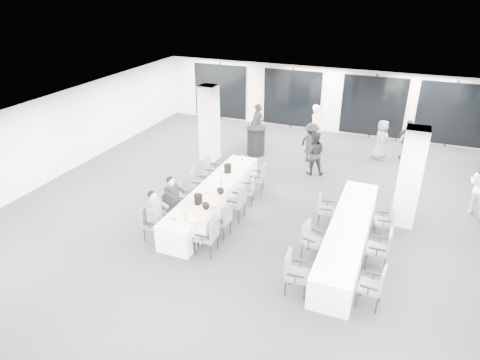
{
  "coord_description": "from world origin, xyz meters",
  "views": [
    {
      "loc": [
        3.84,
        -10.3,
        6.29
      ],
      "look_at": [
        -0.22,
        -0.2,
        1.07
      ],
      "focal_mm": 32.0,
      "sensor_mm": 36.0,
      "label": 1
    }
  ],
  "objects_px": {
    "banquet_table_main": "(214,199)",
    "chair_side_left_far": "(324,207)",
    "chair_main_left_fourth": "(197,182)",
    "standing_guest_b": "(314,150)",
    "chair_side_right_mid": "(382,247)",
    "standing_guest_d": "(408,137)",
    "chair_main_left_second": "(170,206)",
    "standing_guest_c": "(311,140)",
    "chair_main_left_mid": "(182,197)",
    "standing_guest_e": "(382,137)",
    "chair_side_left_mid": "(310,237)",
    "chair_main_right_far": "(259,176)",
    "ice_bucket_near": "(198,199)",
    "chair_main_right_mid": "(237,201)",
    "chair_main_right_second": "(223,219)",
    "chair_main_right_fourth": "(249,189)",
    "banquet_table_side": "(348,237)",
    "standing_guest_a": "(317,125)",
    "chair_main_left_far": "(210,169)",
    "chair_main_right_near": "(209,234)",
    "cocktail_table": "(256,141)",
    "ice_bucket_far": "(228,168)",
    "chair_side_left_near": "(294,271)",
    "chair_side_right_far": "(386,219)",
    "chair_side_right_near": "(375,285)",
    "standing_guest_g": "(257,122)",
    "chair_main_left_near": "(152,221)"
  },
  "relations": [
    {
      "from": "banquet_table_side",
      "to": "chair_main_right_second",
      "type": "distance_m",
      "value": 3.21
    },
    {
      "from": "chair_main_right_mid",
      "to": "chair_main_right_far",
      "type": "height_order",
      "value": "chair_main_right_mid"
    },
    {
      "from": "banquet_table_side",
      "to": "standing_guest_g",
      "type": "distance_m",
      "value": 7.65
    },
    {
      "from": "chair_side_right_near",
      "to": "chair_side_right_far",
      "type": "xyz_separation_m",
      "value": [
        -0.01,
        2.91,
        -0.05
      ]
    },
    {
      "from": "chair_main_right_second",
      "to": "cocktail_table",
      "type": "bearing_deg",
      "value": 14.9
    },
    {
      "from": "chair_main_left_near",
      "to": "standing_guest_a",
      "type": "xyz_separation_m",
      "value": [
        2.49,
        7.98,
        0.47
      ]
    },
    {
      "from": "chair_side_left_mid",
      "to": "standing_guest_a",
      "type": "xyz_separation_m",
      "value": [
        -1.49,
        7.16,
        0.5
      ]
    },
    {
      "from": "chair_main_left_fourth",
      "to": "chair_main_right_second",
      "type": "height_order",
      "value": "chair_main_right_second"
    },
    {
      "from": "chair_main_left_far",
      "to": "chair_main_right_near",
      "type": "distance_m",
      "value": 3.94
    },
    {
      "from": "chair_main_left_mid",
      "to": "chair_main_right_mid",
      "type": "height_order",
      "value": "chair_main_right_mid"
    },
    {
      "from": "chair_side_left_mid",
      "to": "standing_guest_e",
      "type": "xyz_separation_m",
      "value": [
        0.99,
        7.12,
        0.33
      ]
    },
    {
      "from": "chair_main_left_second",
      "to": "ice_bucket_far",
      "type": "height_order",
      "value": "ice_bucket_far"
    },
    {
      "from": "chair_main_right_far",
      "to": "chair_main_left_mid",
      "type": "bearing_deg",
      "value": 133.5
    },
    {
      "from": "chair_main_left_second",
      "to": "chair_main_right_near",
      "type": "distance_m",
      "value": 1.92
    },
    {
      "from": "banquet_table_main",
      "to": "chair_main_left_mid",
      "type": "xyz_separation_m",
      "value": [
        -0.82,
        -0.44,
        0.12
      ]
    },
    {
      "from": "banquet_table_main",
      "to": "chair_main_left_second",
      "type": "relative_size",
      "value": 5.48
    },
    {
      "from": "chair_main_right_far",
      "to": "standing_guest_c",
      "type": "distance_m",
      "value": 3.16
    },
    {
      "from": "chair_side_right_mid",
      "to": "standing_guest_d",
      "type": "height_order",
      "value": "standing_guest_d"
    },
    {
      "from": "ice_bucket_near",
      "to": "chair_main_right_mid",
      "type": "bearing_deg",
      "value": 46.18
    },
    {
      "from": "chair_main_left_mid",
      "to": "chair_side_right_far",
      "type": "bearing_deg",
      "value": 93.29
    },
    {
      "from": "chair_main_left_mid",
      "to": "standing_guest_c",
      "type": "relative_size",
      "value": 0.51
    },
    {
      "from": "chair_main_right_far",
      "to": "standing_guest_g",
      "type": "bearing_deg",
      "value": 12.72
    },
    {
      "from": "chair_main_left_second",
      "to": "standing_guest_c",
      "type": "bearing_deg",
      "value": 165.53
    },
    {
      "from": "chair_side_left_mid",
      "to": "chair_side_left_far",
      "type": "bearing_deg",
      "value": -166.66
    },
    {
      "from": "standing_guest_d",
      "to": "standing_guest_c",
      "type": "bearing_deg",
      "value": 5.09
    },
    {
      "from": "chair_side_left_mid",
      "to": "standing_guest_d",
      "type": "height_order",
      "value": "standing_guest_d"
    },
    {
      "from": "standing_guest_c",
      "to": "standing_guest_e",
      "type": "distance_m",
      "value": 2.7
    },
    {
      "from": "banquet_table_main",
      "to": "chair_main_right_far",
      "type": "bearing_deg",
      "value": 63.15
    },
    {
      "from": "chair_main_left_second",
      "to": "standing_guest_c",
      "type": "relative_size",
      "value": 0.54
    },
    {
      "from": "cocktail_table",
      "to": "standing_guest_d",
      "type": "distance_m",
      "value": 5.66
    },
    {
      "from": "banquet_table_main",
      "to": "chair_main_right_mid",
      "type": "height_order",
      "value": "chair_main_right_mid"
    },
    {
      "from": "chair_main_left_far",
      "to": "chair_main_right_far",
      "type": "height_order",
      "value": "chair_main_left_far"
    },
    {
      "from": "banquet_table_main",
      "to": "chair_main_left_fourth",
      "type": "xyz_separation_m",
      "value": [
        -0.83,
        0.56,
        0.15
      ]
    },
    {
      "from": "standing_guest_b",
      "to": "banquet_table_main",
      "type": "bearing_deg",
      "value": 43.43
    },
    {
      "from": "standing_guest_c",
      "to": "chair_main_right_second",
      "type": "bearing_deg",
      "value": 112.38
    },
    {
      "from": "standing_guest_a",
      "to": "ice_bucket_far",
      "type": "xyz_separation_m",
      "value": [
        -1.68,
        -4.88,
        -0.14
      ]
    },
    {
      "from": "chair_side_right_near",
      "to": "standing_guest_e",
      "type": "distance_m",
      "value": 8.44
    },
    {
      "from": "chair_main_right_far",
      "to": "chair_main_right_fourth",
      "type": "bearing_deg",
      "value": 171.76
    },
    {
      "from": "chair_main_left_near",
      "to": "chair_side_left_mid",
      "type": "bearing_deg",
      "value": 102.18
    },
    {
      "from": "chair_main_left_second",
      "to": "chair_main_right_far",
      "type": "xyz_separation_m",
      "value": [
        1.66,
        2.72,
        0.01
      ]
    },
    {
      "from": "banquet_table_side",
      "to": "chair_side_right_far",
      "type": "xyz_separation_m",
      "value": [
        0.83,
        1.04,
        0.12
      ]
    },
    {
      "from": "chair_main_left_mid",
      "to": "chair_side_left_near",
      "type": "distance_m",
      "value": 4.55
    },
    {
      "from": "chair_side_right_far",
      "to": "standing_guest_g",
      "type": "relative_size",
      "value": 0.44
    },
    {
      "from": "banquet_table_main",
      "to": "chair_side_left_far",
      "type": "height_order",
      "value": "chair_side_left_far"
    },
    {
      "from": "chair_main_left_fourth",
      "to": "cocktail_table",
      "type": "bearing_deg",
      "value": 160.19
    },
    {
      "from": "chair_main_left_fourth",
      "to": "standing_guest_b",
      "type": "height_order",
      "value": "standing_guest_b"
    },
    {
      "from": "standing_guest_a",
      "to": "standing_guest_d",
      "type": "bearing_deg",
      "value": -56.44
    },
    {
      "from": "chair_main_left_mid",
      "to": "standing_guest_e",
      "type": "distance_m",
      "value": 8.09
    },
    {
      "from": "chair_side_left_far",
      "to": "chair_main_right_fourth",
      "type": "bearing_deg",
      "value": -103.73
    },
    {
      "from": "chair_main_left_near",
      "to": "chair_main_right_near",
      "type": "xyz_separation_m",
      "value": [
        1.67,
        -0.03,
        0.01
      ]
    }
  ]
}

